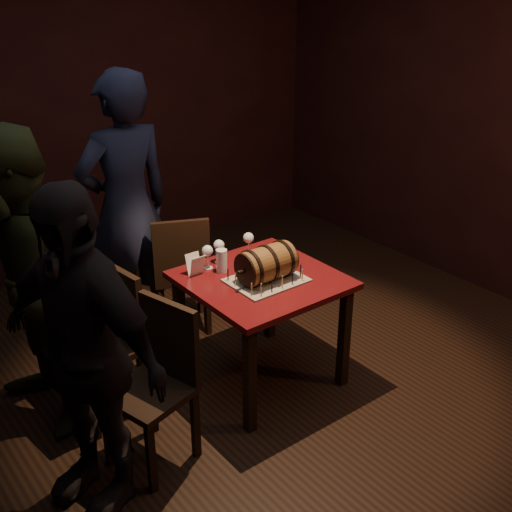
# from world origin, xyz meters

# --- Properties ---
(room_shell) EXTENTS (5.04, 5.04, 2.80)m
(room_shell) POSITION_xyz_m (0.00, 0.00, 1.40)
(room_shell) COLOR black
(room_shell) RESTS_ON ground
(pub_table) EXTENTS (0.90, 0.90, 0.75)m
(pub_table) POSITION_xyz_m (0.19, 0.12, 0.64)
(pub_table) COLOR #490C10
(pub_table) RESTS_ON ground
(cake_board) EXTENTS (0.45, 0.35, 0.01)m
(cake_board) POSITION_xyz_m (0.18, 0.06, 0.76)
(cake_board) COLOR #A09581
(cake_board) RESTS_ON pub_table
(barrel_cake) EXTENTS (0.39, 0.23, 0.23)m
(barrel_cake) POSITION_xyz_m (0.18, 0.06, 0.87)
(barrel_cake) COLOR brown
(barrel_cake) RESTS_ON cake_board
(birthday_candles) EXTENTS (0.40, 0.30, 0.09)m
(birthday_candles) POSITION_xyz_m (0.18, 0.06, 0.80)
(birthday_candles) COLOR #D7CB81
(birthday_candles) RESTS_ON cake_board
(wine_glass_left) EXTENTS (0.07, 0.07, 0.16)m
(wine_glass_left) POSITION_xyz_m (-0.00, 0.43, 0.87)
(wine_glass_left) COLOR silver
(wine_glass_left) RESTS_ON pub_table
(wine_glass_mid) EXTENTS (0.07, 0.07, 0.16)m
(wine_glass_mid) POSITION_xyz_m (0.10, 0.46, 0.87)
(wine_glass_mid) COLOR silver
(wine_glass_mid) RESTS_ON pub_table
(wine_glass_right) EXTENTS (0.07, 0.07, 0.16)m
(wine_glass_right) POSITION_xyz_m (0.33, 0.44, 0.87)
(wine_glass_right) COLOR silver
(wine_glass_right) RESTS_ON pub_table
(pint_of_ale) EXTENTS (0.07, 0.07, 0.15)m
(pint_of_ale) POSITION_xyz_m (0.04, 0.34, 0.82)
(pint_of_ale) COLOR silver
(pint_of_ale) RESTS_ON pub_table
(menu_card) EXTENTS (0.10, 0.05, 0.13)m
(menu_card) POSITION_xyz_m (-0.11, 0.41, 0.81)
(menu_card) COLOR white
(menu_card) RESTS_ON pub_table
(chair_back) EXTENTS (0.53, 0.53, 0.93)m
(chair_back) POSITION_xyz_m (0.10, 0.95, 0.52)
(chair_back) COLOR black
(chair_back) RESTS_ON ground
(chair_left_rear) EXTENTS (0.45, 0.45, 0.93)m
(chair_left_rear) POSITION_xyz_m (-0.72, 0.43, 0.52)
(chair_left_rear) COLOR black
(chair_left_rear) RESTS_ON ground
(chair_left_front) EXTENTS (0.49, 0.49, 0.93)m
(chair_left_front) POSITION_xyz_m (-0.69, -0.11, 0.52)
(chair_left_front) COLOR black
(chair_left_front) RESTS_ON ground
(person_back) EXTENTS (0.71, 0.48, 1.94)m
(person_back) POSITION_xyz_m (-0.17, 1.20, 0.97)
(person_back) COLOR #181C31
(person_back) RESTS_ON ground
(person_left_rear) EXTENTS (0.76, 0.93, 1.80)m
(person_left_rear) POSITION_xyz_m (-1.11, 0.58, 0.90)
(person_left_rear) COLOR #343E1F
(person_left_rear) RESTS_ON ground
(person_left_front) EXTENTS (0.73, 1.09, 1.72)m
(person_left_front) POSITION_xyz_m (-1.12, -0.16, 0.86)
(person_left_front) COLOR black
(person_left_front) RESTS_ON ground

